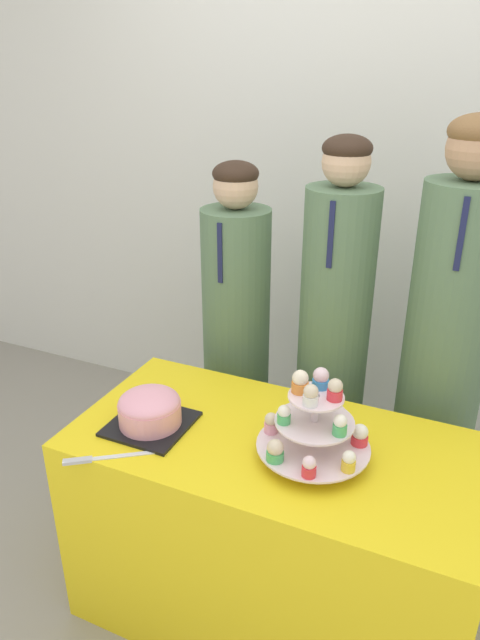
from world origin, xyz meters
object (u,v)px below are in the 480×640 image
cake_knife (95,459)px  student_1 (332,354)px  round_cake (150,409)px  cupcake_stand (314,423)px  student_0 (236,347)px  student_2 (442,365)px

cake_knife → student_1: student_1 is taller
round_cake → cupcake_stand: size_ratio=0.74×
cake_knife → cupcake_stand: (0.55, 0.26, 0.11)m
cupcake_stand → student_0: (-0.51, 0.59, -0.14)m
cupcake_stand → student_0: size_ratio=0.23×
student_0 → cake_knife: bearing=-93.1°
student_2 → cupcake_stand: bearing=-115.4°
student_0 → student_2: student_2 is taller
round_cake → cupcake_stand: (0.50, 0.06, 0.06)m
round_cake → student_1: student_1 is taller
student_0 → student_1: (0.40, 0.00, 0.05)m
student_0 → student_1: student_1 is taller
cake_knife → cupcake_stand: cupcake_stand is taller
cupcake_stand → student_2: 0.65m
cake_knife → student_2: (0.83, 0.85, 0.06)m
cake_knife → cupcake_stand: size_ratio=0.72×
student_1 → cake_knife: bearing=-117.5°
round_cake → cupcake_stand: cupcake_stand is taller
student_2 → student_0: bearing=-180.0°
cupcake_stand → student_1: (-0.11, 0.59, -0.09)m
cake_knife → student_2: 1.19m
cake_knife → student_1: size_ratio=0.15×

